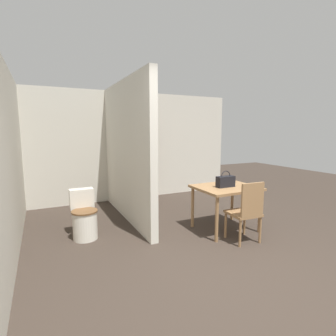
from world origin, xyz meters
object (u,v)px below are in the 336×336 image
Objects in this scene: toilet at (84,218)px; wooden_cabinet at (136,161)px; handbag at (225,181)px; wooden_chair at (247,210)px; dining_table at (226,192)px.

wooden_cabinet is at bearing 49.66° from toilet.
handbag is 0.16× the size of wooden_cabinet.
wooden_cabinet is (-0.67, 2.89, 0.45)m from wooden_chair.
wooden_chair reaches higher than dining_table.
handbag reaches higher than dining_table.
wooden_cabinet reaches higher than handbag.
wooden_chair is 2.43m from toilet.
wooden_cabinet is at bearing 106.06° from handbag.
wooden_cabinet reaches higher than dining_table.
wooden_cabinet is at bearing 107.00° from dining_table.
wooden_chair is 3.00m from wooden_cabinet.
wooden_chair is at bearing -30.16° from toilet.
wooden_cabinet is (-0.68, 2.38, 0.12)m from handbag.
wooden_cabinet is (-0.72, 2.35, 0.29)m from dining_table.
dining_table is 1.34× the size of toilet.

